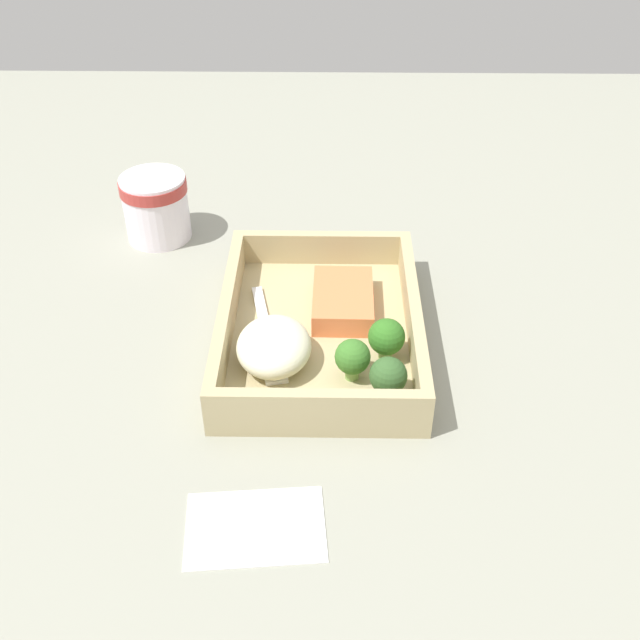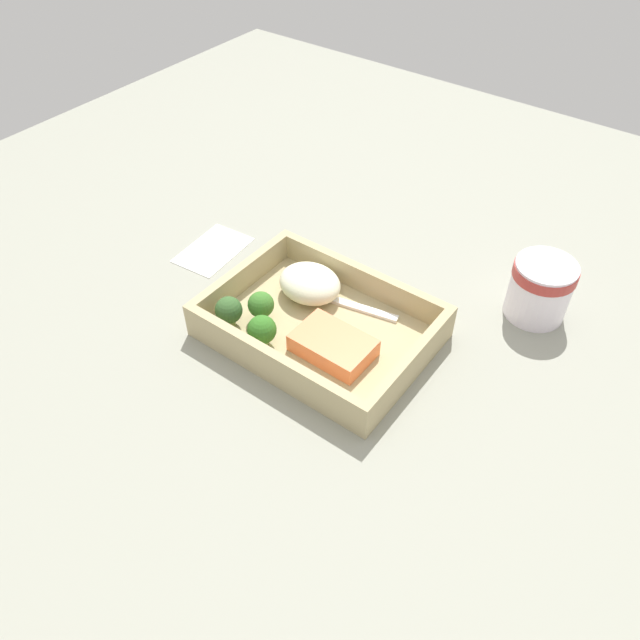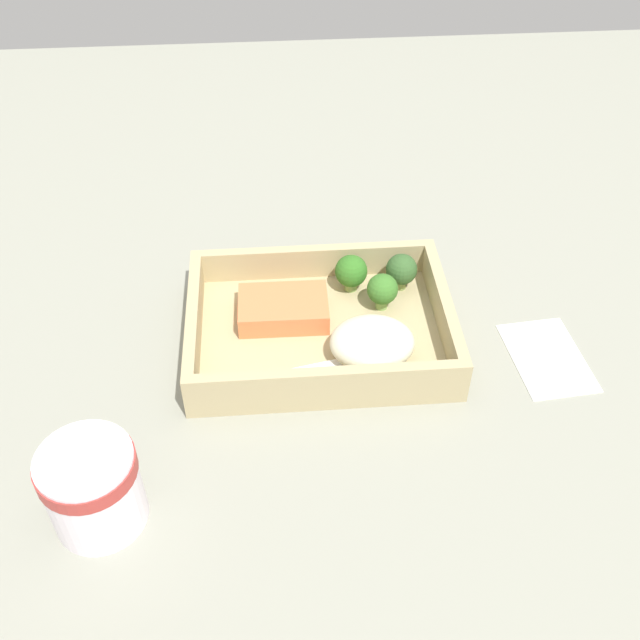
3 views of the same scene
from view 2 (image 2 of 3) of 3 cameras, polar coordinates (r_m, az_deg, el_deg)
name	(u,v)px [view 2 (image 2 of 3)]	position (r cm, az deg, el deg)	size (l,w,h in cm)	color
ground_plane	(320,340)	(81.80, 0.00, -1.87)	(160.00, 160.00, 2.00)	gray
takeout_tray	(320,332)	(80.66, 0.00, -1.07)	(27.71, 20.38, 1.20)	tan
tray_rim	(320,318)	(78.92, 0.00, 0.21)	(27.71, 20.38, 3.78)	tan
salmon_fillet	(333,345)	(76.45, 1.21, -2.33)	(9.65, 6.38, 2.45)	#F27A48
mashed_potatoes	(310,283)	(83.65, -0.93, 3.37)	(8.69, 7.32, 4.11)	#EBE7C3
broccoli_floret_1	(261,305)	(80.06, -5.42, 1.35)	(3.43, 3.43, 4.35)	#78A252
broccoli_floret_2	(229,311)	(79.80, -8.34, 0.84)	(3.54, 3.54, 4.40)	#80974F
broccoli_floret_3	(262,330)	(76.77, -5.33, -0.94)	(3.65, 3.65, 4.45)	#799B50
fork	(335,300)	(83.90, 1.34, 1.84)	(15.80, 4.84, 0.44)	white
paper_cup	(541,287)	(86.01, 19.54, 2.89)	(8.18, 8.18, 8.23)	white
receipt_slip	(213,250)	(95.91, -9.74, 6.36)	(7.42, 11.14, 0.24)	white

